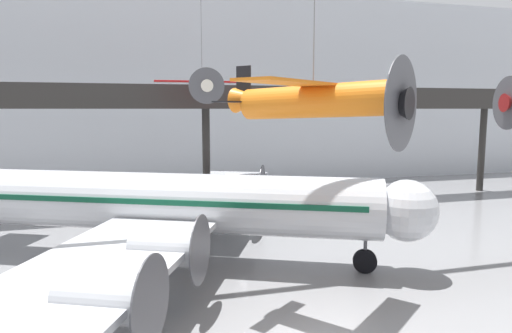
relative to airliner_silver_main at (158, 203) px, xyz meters
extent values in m
cube|color=silver|center=(5.24, 26.66, 7.66)|extent=(140.00, 3.00, 22.29)
cube|color=#2D2B28|center=(5.24, 13.37, 5.89)|extent=(110.00, 3.20, 0.90)
cube|color=#2D2B28|center=(5.24, 11.83, 6.89)|extent=(110.00, 0.12, 1.10)
cylinder|color=#2D2B28|center=(5.24, 14.33, 0.98)|extent=(0.70, 0.70, 8.92)
cylinder|color=#2D2B28|center=(35.49, 14.33, 0.98)|extent=(0.70, 0.70, 8.92)
cylinder|color=silver|center=(0.10, -0.05, 0.07)|extent=(24.20, 13.77, 3.38)
sphere|color=silver|center=(12.57, -5.91, 0.07)|extent=(3.32, 3.32, 3.32)
cube|color=#0F4C33|center=(0.10, -0.05, 0.41)|extent=(22.64, 13.08, 0.30)
cube|color=silver|center=(5.04, 8.39, -0.69)|extent=(12.14, 17.05, 0.28)
cube|color=silver|center=(-3.25, -9.23, -0.69)|extent=(12.14, 17.05, 0.28)
cylinder|color=silver|center=(5.12, 4.44, -0.64)|extent=(3.34, 2.71, 1.62)
cylinder|color=#4C4C51|center=(6.58, 3.75, -0.64)|extent=(1.37, 2.82, 3.09)
cylinder|color=silver|center=(7.45, 9.39, -0.64)|extent=(3.34, 2.71, 1.62)
cylinder|color=#4C4C51|center=(8.90, 8.70, -0.64)|extent=(1.37, 2.82, 3.09)
cylinder|color=silver|center=(-0.15, -6.77, -0.64)|extent=(3.34, 2.71, 1.62)
cylinder|color=#4C4C51|center=(1.30, -7.46, -0.64)|extent=(1.37, 2.82, 3.09)
cylinder|color=silver|center=(-2.48, -11.72, -0.64)|extent=(3.34, 2.71, 1.62)
cylinder|color=#4C4C51|center=(-1.03, -12.41, -0.64)|extent=(1.37, 2.82, 3.09)
cylinder|color=#4C4C51|center=(10.69, -5.03, -2.23)|extent=(0.20, 0.20, 1.21)
cylinder|color=black|center=(10.69, -5.03, -2.84)|extent=(1.34, 0.90, 1.30)
cylinder|color=#4C4C51|center=(1.52, 2.28, -2.23)|extent=(0.20, 0.20, 1.21)
cylinder|color=black|center=(1.52, 2.28, -2.84)|extent=(1.34, 0.90, 1.30)
cylinder|color=#4C4C51|center=(-0.79, -2.62, -2.23)|extent=(0.20, 0.20, 1.21)
cylinder|color=black|center=(-0.79, -2.62, -2.84)|extent=(1.34, 0.90, 1.30)
cylinder|color=orange|center=(5.49, -9.78, 5.73)|extent=(4.93, 5.72, 1.50)
cone|color=black|center=(7.53, -12.34, 5.62)|extent=(1.56, 1.54, 1.16)
cylinder|color=#4C4C51|center=(7.67, -12.51, 5.61)|extent=(2.65, 2.13, 3.36)
cone|color=orange|center=(3.59, -7.40, 5.83)|extent=(1.93, 2.02, 1.16)
cube|color=orange|center=(5.73, -10.08, 6.35)|extent=(8.32, 7.08, 0.10)
cube|color=black|center=(3.35, -7.10, 6.51)|extent=(0.52, 0.63, 1.55)
cube|color=black|center=(3.35, -7.10, 5.73)|extent=(3.10, 2.69, 0.06)
cylinder|color=red|center=(4.31, 10.29, 7.09)|extent=(1.21, 5.04, 1.12)
cone|color=silver|center=(4.21, 7.67, 7.13)|extent=(0.96, 0.86, 0.93)
cylinder|color=#4C4C51|center=(4.21, 7.49, 7.14)|extent=(2.69, 0.14, 2.69)
cone|color=red|center=(4.39, 12.72, 7.05)|extent=(0.93, 1.38, 0.90)
cube|color=red|center=(4.30, 9.98, 7.58)|extent=(7.58, 1.49, 0.10)
cube|color=silver|center=(4.41, 13.02, 7.71)|extent=(0.08, 0.61, 1.24)
cube|color=silver|center=(4.41, 13.02, 7.09)|extent=(2.71, 0.70, 0.06)
cylinder|color=slate|center=(4.31, 10.29, 11.09)|extent=(0.04, 0.04, 6.97)
cone|color=maroon|center=(16.01, -8.87, 5.72)|extent=(0.96, 1.03, 0.88)
cylinder|color=#4C4C51|center=(15.85, -8.83, 5.71)|extent=(0.60, 2.49, 2.54)
camera|label=1|loc=(-1.56, -26.57, 5.44)|focal=32.00mm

